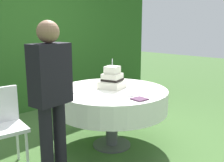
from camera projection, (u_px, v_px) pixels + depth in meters
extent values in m
plane|color=#3D602D|center=(112.00, 145.00, 3.53)|extent=(20.00, 20.00, 0.00)
cube|color=#28561E|center=(19.00, 37.00, 4.77)|extent=(6.59, 0.48, 2.67)
cylinder|color=#4C4C51|center=(112.00, 144.00, 3.52)|extent=(0.49, 0.49, 0.02)
cylinder|color=#4C4C51|center=(112.00, 119.00, 3.45)|extent=(0.16, 0.16, 0.73)
cylinder|color=brown|center=(112.00, 91.00, 3.37)|extent=(1.38, 1.38, 0.03)
cylinder|color=white|center=(112.00, 100.00, 3.40)|extent=(1.41, 1.41, 0.27)
cube|color=silver|center=(112.00, 84.00, 3.44)|extent=(0.36, 0.36, 0.09)
cube|color=silver|center=(112.00, 77.00, 3.42)|extent=(0.27, 0.27, 0.09)
cube|color=black|center=(112.00, 79.00, 3.42)|extent=(0.28, 0.28, 0.03)
cube|color=silver|center=(112.00, 70.00, 3.40)|extent=(0.20, 0.20, 0.09)
sphere|color=#E04C8C|center=(109.00, 77.00, 3.56)|extent=(0.08, 0.08, 0.08)
cylinder|color=silver|center=(112.00, 62.00, 3.38)|extent=(0.01, 0.01, 0.10)
cylinder|color=white|center=(70.00, 92.00, 3.21)|extent=(0.12, 0.12, 0.01)
cylinder|color=white|center=(131.00, 95.00, 3.07)|extent=(0.11, 0.11, 0.01)
cube|color=#4C2D47|center=(139.00, 99.00, 2.91)|extent=(0.17, 0.17, 0.01)
cylinder|color=white|center=(27.00, 151.00, 2.87)|extent=(0.03, 0.03, 0.45)
cylinder|color=white|center=(17.00, 141.00, 3.11)|extent=(0.03, 0.03, 0.45)
cube|color=white|center=(6.00, 129.00, 2.84)|extent=(0.46, 0.46, 0.04)
cylinder|color=black|center=(47.00, 150.00, 2.48)|extent=(0.12, 0.12, 0.85)
cylinder|color=black|center=(60.00, 144.00, 2.60)|extent=(0.12, 0.12, 0.85)
cube|color=black|center=(50.00, 74.00, 2.39)|extent=(0.38, 0.23, 0.55)
sphere|color=#8C664C|center=(48.00, 32.00, 2.31)|extent=(0.20, 0.20, 0.20)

